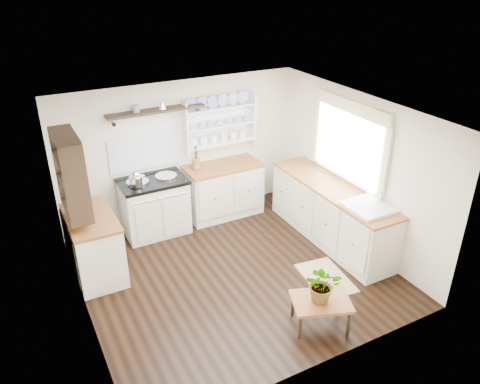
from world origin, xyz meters
The scene contains 19 objects.
floor centered at (0.00, 0.00, 0.00)m, with size 4.00×3.80×0.01m, color black.
wall_back centered at (0.00, 1.90, 1.15)m, with size 4.00×0.02×2.30m, color beige.
wall_right centered at (2.00, 0.00, 1.15)m, with size 0.02×3.80×2.30m, color beige.
wall_left centered at (-2.00, 0.00, 1.15)m, with size 0.02×3.80×2.30m, color beige.
ceiling centered at (0.00, 0.00, 2.30)m, with size 4.00×3.80×0.01m, color white.
window centered at (1.95, 0.15, 1.56)m, with size 0.08×1.55×1.22m.
aga_cooker centered at (-0.62, 1.57, 0.47)m, with size 1.02×0.71×0.94m.
back_cabinets centered at (0.60, 1.60, 0.46)m, with size 1.27×0.63×0.90m.
right_cabinets centered at (1.70, 0.10, 0.46)m, with size 0.62×2.43×0.90m.
belfast_sink centered at (1.70, -0.65, 0.80)m, with size 0.55×0.60×0.45m.
left_cabinets centered at (-1.70, 0.90, 0.46)m, with size 0.62×1.13×0.90m.
plate_rack centered at (0.65, 1.86, 1.56)m, with size 1.20×0.22×0.90m.
high_shelf centered at (-0.40, 1.78, 1.91)m, with size 1.50×0.29×0.16m.
left_shelving centered at (-1.84, 0.90, 1.55)m, with size 0.28×0.80×1.05m, color black.
kettle centered at (-0.90, 1.45, 1.05)m, with size 0.19×0.19×0.23m, color silver, non-canonical shape.
utensil_crock centered at (0.16, 1.68, 0.99)m, with size 0.13×0.13×0.15m, color brown.
center_table centered at (0.41, -1.40, 0.32)m, with size 0.80×0.69×0.37m.
potted_plant centered at (0.41, -1.40, 0.60)m, with size 0.41×0.36×0.46m, color #3F7233.
floor_rug centered at (1.03, -0.71, 0.01)m, with size 0.55×0.85×0.02m, color #9C8E5A.
Camera 1 is at (-2.45, -4.77, 3.95)m, focal length 35.00 mm.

